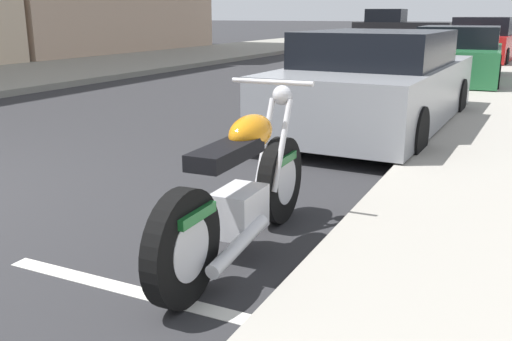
{
  "coord_description": "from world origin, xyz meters",
  "views": [
    {
      "loc": [
        -2.39,
        -5.22,
        1.58
      ],
      "look_at": [
        0.8,
        -3.68,
        0.59
      ],
      "focal_mm": 39.43,
      "sensor_mm": 36.0,
      "label": 1
    }
  ],
  "objects_px": {
    "crossing_truck": "(399,28)",
    "parked_car_across_street": "(378,84)",
    "parked_motorcycle": "(241,193)",
    "parked_car_behind_motorcycle": "(494,37)",
    "parked_car_second_in_row": "(458,57)",
    "parked_car_at_intersection": "(483,42)",
    "parked_car_mid_block": "(497,33)"
  },
  "relations": [
    {
      "from": "parked_car_across_street",
      "to": "crossing_truck",
      "type": "bearing_deg",
      "value": 13.16
    },
    {
      "from": "parked_motorcycle",
      "to": "parked_car_second_in_row",
      "type": "bearing_deg",
      "value": -2.09
    },
    {
      "from": "parked_car_second_in_row",
      "to": "parked_car_mid_block",
      "type": "height_order",
      "value": "parked_car_mid_block"
    },
    {
      "from": "parked_car_second_in_row",
      "to": "crossing_truck",
      "type": "height_order",
      "value": "crossing_truck"
    },
    {
      "from": "crossing_truck",
      "to": "parked_car_across_street",
      "type": "bearing_deg",
      "value": 101.21
    },
    {
      "from": "parked_motorcycle",
      "to": "parked_car_at_intersection",
      "type": "bearing_deg",
      "value": -2.02
    },
    {
      "from": "parked_car_behind_motorcycle",
      "to": "parked_motorcycle",
      "type": "bearing_deg",
      "value": 178.99
    },
    {
      "from": "parked_car_at_intersection",
      "to": "parked_car_mid_block",
      "type": "xyz_separation_m",
      "value": [
        10.88,
        0.21,
        -0.02
      ]
    },
    {
      "from": "parked_car_second_in_row",
      "to": "parked_car_at_intersection",
      "type": "height_order",
      "value": "parked_car_at_intersection"
    },
    {
      "from": "parked_car_at_intersection",
      "to": "parked_car_behind_motorcycle",
      "type": "relative_size",
      "value": 0.98
    },
    {
      "from": "parked_motorcycle",
      "to": "parked_car_mid_block",
      "type": "height_order",
      "value": "parked_car_mid_block"
    },
    {
      "from": "parked_motorcycle",
      "to": "parked_car_at_intersection",
      "type": "relative_size",
      "value": 0.5
    },
    {
      "from": "parked_car_behind_motorcycle",
      "to": "crossing_truck",
      "type": "height_order",
      "value": "crossing_truck"
    },
    {
      "from": "parked_car_across_street",
      "to": "parked_car_second_in_row",
      "type": "xyz_separation_m",
      "value": [
        6.05,
        -0.34,
        -0.02
      ]
    },
    {
      "from": "parked_motorcycle",
      "to": "parked_car_mid_block",
      "type": "distance_m",
      "value": 27.7
    },
    {
      "from": "parked_car_at_intersection",
      "to": "parked_car_mid_block",
      "type": "bearing_deg",
      "value": 4.53
    },
    {
      "from": "parked_car_mid_block",
      "to": "parked_car_behind_motorcycle",
      "type": "bearing_deg",
      "value": -178.89
    },
    {
      "from": "parked_car_across_street",
      "to": "parked_car_second_in_row",
      "type": "distance_m",
      "value": 6.06
    },
    {
      "from": "parked_car_across_street",
      "to": "parked_car_second_in_row",
      "type": "relative_size",
      "value": 1.08
    },
    {
      "from": "parked_motorcycle",
      "to": "parked_car_mid_block",
      "type": "xyz_separation_m",
      "value": [
        27.69,
        0.06,
        0.24
      ]
    },
    {
      "from": "parked_car_second_in_row",
      "to": "parked_car_at_intersection",
      "type": "bearing_deg",
      "value": -3.16
    },
    {
      "from": "parked_motorcycle",
      "to": "parked_car_behind_motorcycle",
      "type": "bearing_deg",
      "value": -1.86
    },
    {
      "from": "parked_car_second_in_row",
      "to": "crossing_truck",
      "type": "relative_size",
      "value": 0.82
    },
    {
      "from": "parked_car_at_intersection",
      "to": "parked_car_behind_motorcycle",
      "type": "distance_m",
      "value": 5.56
    },
    {
      "from": "parked_car_mid_block",
      "to": "crossing_truck",
      "type": "bearing_deg",
      "value": 73.89
    },
    {
      "from": "parked_motorcycle",
      "to": "parked_car_at_intersection",
      "type": "xyz_separation_m",
      "value": [
        16.81,
        -0.15,
        0.26
      ]
    },
    {
      "from": "parked_motorcycle",
      "to": "crossing_truck",
      "type": "relative_size",
      "value": 0.41
    },
    {
      "from": "parked_car_mid_block",
      "to": "parked_car_second_in_row",
      "type": "bearing_deg",
      "value": 179.53
    },
    {
      "from": "parked_car_second_in_row",
      "to": "crossing_truck",
      "type": "bearing_deg",
      "value": 13.25
    },
    {
      "from": "parked_motorcycle",
      "to": "parked_car_behind_motorcycle",
      "type": "relative_size",
      "value": 0.49
    },
    {
      "from": "parked_motorcycle",
      "to": "crossing_truck",
      "type": "distance_m",
      "value": 29.54
    },
    {
      "from": "parked_car_at_intersection",
      "to": "parked_car_across_street",
      "type": "bearing_deg",
      "value": -178.39
    }
  ]
}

